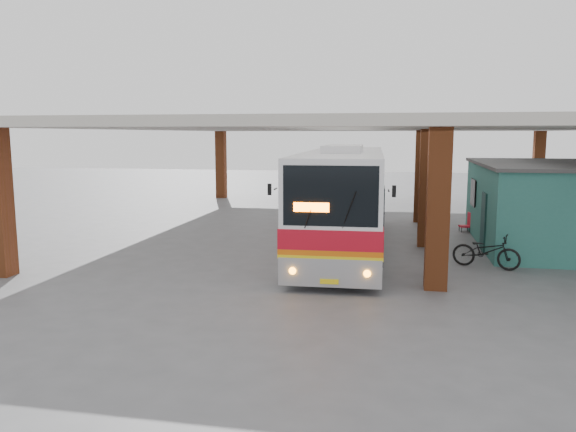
# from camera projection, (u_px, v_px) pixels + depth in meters

# --- Properties ---
(ground) EXTENTS (90.00, 90.00, 0.00)m
(ground) POSITION_uv_depth(u_px,v_px,m) (337.00, 260.00, 18.75)
(ground) COLOR #515154
(ground) RESTS_ON ground
(brick_columns) EXTENTS (20.10, 21.60, 4.35)m
(brick_columns) POSITION_uv_depth(u_px,v_px,m) (386.00, 183.00, 23.01)
(brick_columns) COLOR brown
(brick_columns) RESTS_ON ground
(canopy_roof) EXTENTS (21.00, 23.00, 0.30)m
(canopy_roof) POSITION_uv_depth(u_px,v_px,m) (366.00, 126.00, 24.31)
(canopy_roof) COLOR beige
(canopy_roof) RESTS_ON brick_columns
(shop_building) EXTENTS (5.20, 8.20, 3.11)m
(shop_building) POSITION_uv_depth(u_px,v_px,m) (549.00, 204.00, 20.97)
(shop_building) COLOR #2D7267
(shop_building) RESTS_ON ground
(coach_bus) EXTENTS (3.24, 13.10, 3.79)m
(coach_bus) POSITION_uv_depth(u_px,v_px,m) (344.00, 197.00, 20.62)
(coach_bus) COLOR silver
(coach_bus) RESTS_ON ground
(motorcycle) EXTENTS (2.19, 1.36, 1.09)m
(motorcycle) POSITION_uv_depth(u_px,v_px,m) (486.00, 251.00, 17.52)
(motorcycle) COLOR black
(motorcycle) RESTS_ON ground
(pedestrian) EXTENTS (0.73, 0.73, 1.72)m
(pedestrian) POSITION_uv_depth(u_px,v_px,m) (433.00, 249.00, 16.23)
(pedestrian) COLOR red
(pedestrian) RESTS_ON ground
(red_chair) EXTENTS (0.52, 0.52, 0.84)m
(red_chair) POSITION_uv_depth(u_px,v_px,m) (467.00, 223.00, 24.06)
(red_chair) COLOR red
(red_chair) RESTS_ON ground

